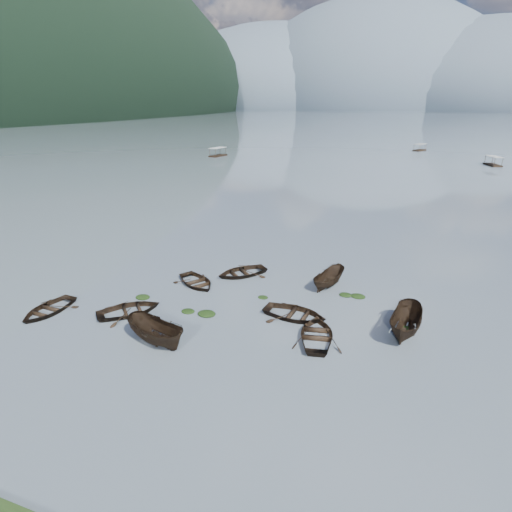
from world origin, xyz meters
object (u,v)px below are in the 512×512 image
(rowboat_3, at_px, (317,338))
(pontoon_centre, at_px, (419,151))
(pontoon_left, at_px, (218,156))
(rowboat_0, at_px, (49,312))

(rowboat_3, bearing_deg, pontoon_centre, -105.10)
(pontoon_left, relative_size, pontoon_centre, 1.16)
(rowboat_0, relative_size, rowboat_3, 0.96)
(rowboat_0, relative_size, pontoon_left, 0.72)
(pontoon_left, distance_m, pontoon_centre, 63.86)
(rowboat_3, distance_m, pontoon_centre, 117.17)
(rowboat_0, xyz_separation_m, pontoon_left, (-25.45, 85.99, 0.00))
(pontoon_left, bearing_deg, rowboat_3, -51.82)
(rowboat_3, relative_size, pontoon_left, 0.75)
(rowboat_0, distance_m, rowboat_3, 19.41)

